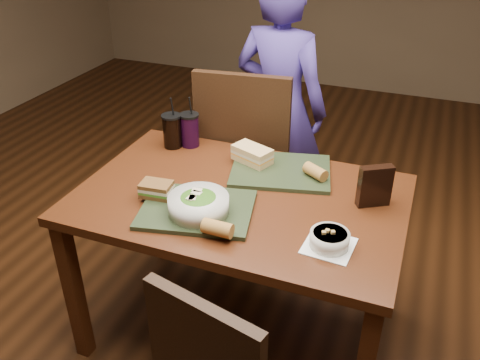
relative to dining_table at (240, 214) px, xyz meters
name	(u,v)px	position (x,y,z in m)	size (l,w,h in m)	color
ground	(240,329)	(0.00, 0.00, -0.66)	(6.00, 6.00, 0.00)	#381C0B
dining_table	(240,214)	(0.00, 0.00, 0.00)	(1.30, 0.85, 0.75)	#451F0D
chair_far	(249,157)	(-0.18, 0.59, -0.06)	(0.52, 0.52, 1.08)	black
diner	(280,108)	(-0.13, 0.94, 0.09)	(0.54, 0.36, 1.49)	#433086
tray_near	(197,209)	(-0.11, -0.17, 0.10)	(0.42, 0.32, 0.02)	#242E1A
tray_far	(281,171)	(0.10, 0.23, 0.10)	(0.42, 0.32, 0.02)	#242E1A
salad_bowl	(198,203)	(-0.09, -0.19, 0.15)	(0.23, 0.23, 0.08)	silver
soup_bowl	(330,239)	(0.41, -0.20, 0.12)	(0.18, 0.18, 0.07)	white
sandwich_near	(156,189)	(-0.29, -0.15, 0.14)	(0.13, 0.09, 0.06)	#593819
sandwich_far	(252,154)	(-0.04, 0.26, 0.14)	(0.19, 0.15, 0.07)	tan
baguette_near	(218,228)	(0.03, -0.30, 0.14)	(0.05, 0.05, 0.11)	#AD7533
baguette_far	(315,172)	(0.25, 0.22, 0.13)	(0.05, 0.05, 0.10)	#AD7533
cup_cola	(172,131)	(-0.46, 0.29, 0.17)	(0.09, 0.09, 0.25)	black
cup_berry	(190,130)	(-0.38, 0.33, 0.17)	(0.09, 0.09, 0.25)	black
chip_bag	(375,186)	(0.50, 0.12, 0.17)	(0.13, 0.04, 0.17)	black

